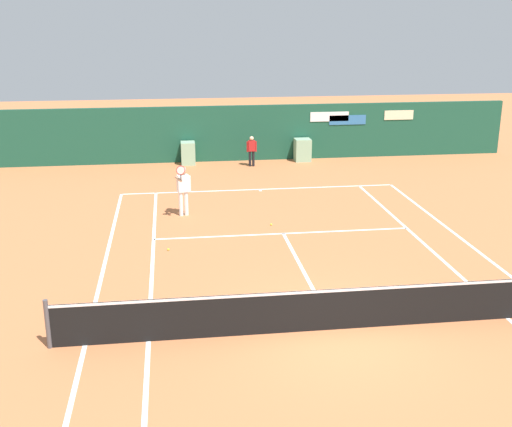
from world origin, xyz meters
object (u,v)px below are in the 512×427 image
(tennis_ball_by_sideline, at_px, (168,249))
(player_on_baseline, at_px, (183,187))
(tennis_ball_near_service_line, at_px, (271,224))
(ball_kid_right_post, at_px, (252,149))

(tennis_ball_by_sideline, bearing_deg, player_on_baseline, 80.67)
(player_on_baseline, relative_size, tennis_ball_near_service_line, 27.56)
(tennis_ball_by_sideline, height_order, tennis_ball_near_service_line, same)
(tennis_ball_by_sideline, xyz_separation_m, tennis_ball_near_service_line, (3.31, 1.87, 0.00))
(ball_kid_right_post, relative_size, tennis_ball_near_service_line, 19.97)
(player_on_baseline, relative_size, tennis_ball_by_sideline, 27.56)
(player_on_baseline, xyz_separation_m, tennis_ball_near_service_line, (2.77, -1.44, -0.96))
(tennis_ball_by_sideline, bearing_deg, ball_kid_right_post, 69.96)
(player_on_baseline, xyz_separation_m, tennis_ball_by_sideline, (-0.54, -3.32, -0.96))
(player_on_baseline, bearing_deg, ball_kid_right_post, -130.58)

